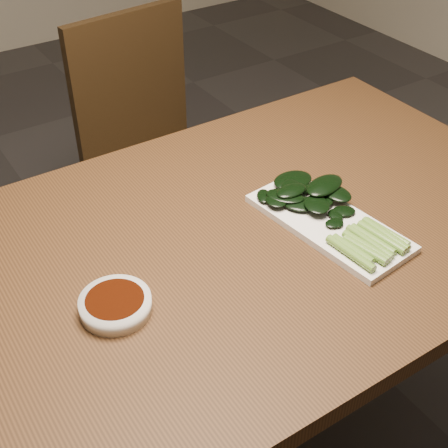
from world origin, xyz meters
TOP-DOWN VIEW (x-y plane):
  - table at (0.00, 0.00)m, footprint 1.40×0.80m
  - chair_far at (0.24, 0.74)m, footprint 0.43×0.43m
  - sauce_bowl at (-0.24, -0.06)m, footprint 0.12×0.12m
  - serving_plate at (0.20, -0.08)m, footprint 0.18×0.34m
  - gai_lan at (0.20, -0.04)m, footprint 0.18×0.33m

SIDE VIEW (x-z plane):
  - chair_far at x=0.24m, z-range 0.04..0.93m
  - table at x=0.00m, z-range 0.30..1.05m
  - serving_plate at x=0.20m, z-range 0.75..0.76m
  - sauce_bowl at x=-0.24m, z-range 0.75..0.78m
  - gai_lan at x=0.20m, z-range 0.76..0.79m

